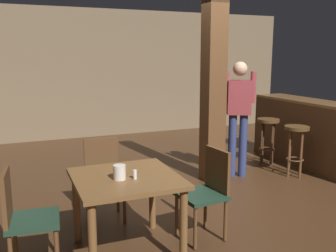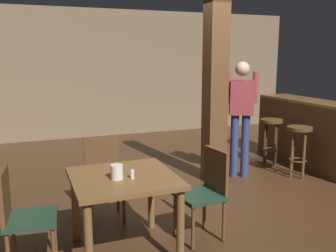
% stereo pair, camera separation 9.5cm
% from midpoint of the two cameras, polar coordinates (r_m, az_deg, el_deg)
% --- Properties ---
extents(ground_plane, '(10.80, 10.80, 0.00)m').
position_cam_midpoint_polar(ground_plane, '(4.85, 8.65, -11.30)').
color(ground_plane, '#422816').
extents(wall_back, '(8.00, 0.10, 2.80)m').
position_cam_midpoint_polar(wall_back, '(8.67, -6.72, 7.98)').
color(wall_back, '#756047').
rests_on(wall_back, ground_plane).
extents(pillar, '(0.28, 0.28, 2.80)m').
position_cam_midpoint_polar(pillar, '(5.34, 6.42, 6.28)').
color(pillar, brown).
rests_on(pillar, ground_plane).
extents(dining_table, '(0.92, 0.92, 0.74)m').
position_cam_midpoint_polar(dining_table, '(3.45, -7.17, -9.60)').
color(dining_table, brown).
rests_on(dining_table, ground_plane).
extents(chair_west, '(0.46, 0.46, 0.89)m').
position_cam_midpoint_polar(chair_west, '(3.42, -21.95, -12.49)').
color(chair_west, '#1E3828').
rests_on(chair_west, ground_plane).
extents(chair_north, '(0.44, 0.44, 0.89)m').
position_cam_midpoint_polar(chair_north, '(4.24, -10.44, -7.33)').
color(chair_north, '#1E3828').
rests_on(chair_north, ground_plane).
extents(chair_east, '(0.46, 0.46, 0.89)m').
position_cam_midpoint_polar(chair_east, '(3.78, 5.32, -9.49)').
color(chair_east, '#1E3828').
rests_on(chair_east, ground_plane).
extents(napkin_cup, '(0.11, 0.11, 0.13)m').
position_cam_midpoint_polar(napkin_cup, '(3.32, -8.22, -6.99)').
color(napkin_cup, silver).
rests_on(napkin_cup, dining_table).
extents(salt_shaker, '(0.03, 0.03, 0.08)m').
position_cam_midpoint_polar(salt_shaker, '(3.32, -5.88, -7.36)').
color(salt_shaker, silver).
rests_on(salt_shaker, dining_table).
extents(standing_person, '(0.46, 0.33, 1.72)m').
position_cam_midpoint_polar(standing_person, '(5.60, 10.24, 2.29)').
color(standing_person, maroon).
rests_on(standing_person, ground_plane).
extents(bar_counter, '(0.56, 2.29, 1.08)m').
position_cam_midpoint_polar(bar_counter, '(6.54, 19.88, -0.98)').
color(bar_counter, brown).
rests_on(bar_counter, ground_plane).
extents(bar_stool_near, '(0.36, 0.36, 0.77)m').
position_cam_midpoint_polar(bar_stool_near, '(5.90, 18.53, -1.83)').
color(bar_stool_near, '#4C3319').
rests_on(bar_stool_near, ground_plane).
extents(bar_stool_mid, '(0.36, 0.36, 0.78)m').
position_cam_midpoint_polar(bar_stool_mid, '(6.41, 14.57, -0.62)').
color(bar_stool_mid, '#4C3319').
rests_on(bar_stool_mid, ground_plane).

